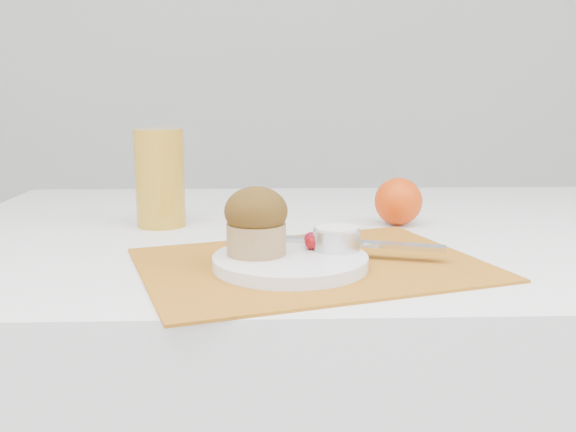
{
  "coord_description": "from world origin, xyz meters",
  "views": [
    {
      "loc": [
        -0.1,
        -0.92,
        0.96
      ],
      "look_at": [
        -0.07,
        -0.11,
        0.8
      ],
      "focal_mm": 40.0,
      "sensor_mm": 36.0,
      "label": 1
    }
  ],
  "objects_px": {
    "plate": "(290,261)",
    "muffin": "(256,221)",
    "juice_glass": "(160,178)",
    "orange": "(398,201)"
  },
  "relations": [
    {
      "from": "plate",
      "to": "orange",
      "type": "bearing_deg",
      "value": 54.68
    },
    {
      "from": "plate",
      "to": "muffin",
      "type": "relative_size",
      "value": 2.12
    },
    {
      "from": "plate",
      "to": "muffin",
      "type": "bearing_deg",
      "value": 168.51
    },
    {
      "from": "muffin",
      "to": "plate",
      "type": "bearing_deg",
      "value": -11.49
    },
    {
      "from": "orange",
      "to": "juice_glass",
      "type": "bearing_deg",
      "value": 179.34
    },
    {
      "from": "plate",
      "to": "juice_glass",
      "type": "distance_m",
      "value": 0.33
    },
    {
      "from": "plate",
      "to": "muffin",
      "type": "height_order",
      "value": "muffin"
    },
    {
      "from": "plate",
      "to": "orange",
      "type": "xyz_separation_m",
      "value": [
        0.18,
        0.25,
        0.03
      ]
    },
    {
      "from": "muffin",
      "to": "juice_glass",
      "type": "bearing_deg",
      "value": 121.42
    },
    {
      "from": "juice_glass",
      "to": "muffin",
      "type": "relative_size",
      "value": 1.75
    }
  ]
}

